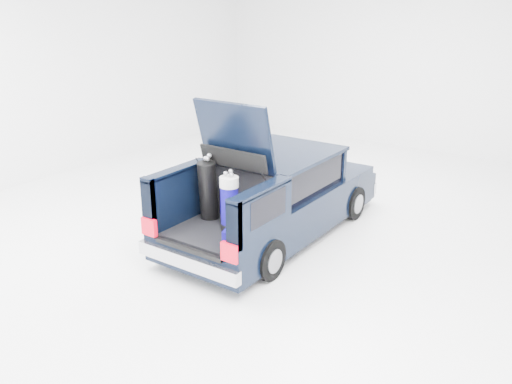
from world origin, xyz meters
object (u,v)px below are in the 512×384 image
Objects in this scene: red_suitcase at (261,214)px; black_golf_bag at (208,190)px; blue_duffel at (239,236)px; car at (276,196)px; blue_golf_bag at (229,203)px.

red_suitcase is 0.53× the size of black_golf_bag.
blue_duffel is (0.93, -0.46, -0.37)m from black_golf_bag.
red_suitcase is at bearing -67.26° from car.
blue_golf_bag reaches higher than blue_duffel.
car is at bearing 57.63° from black_golf_bag.
black_golf_bag is (-0.43, -1.28, 0.39)m from car.
blue_duffel is (0.50, -1.75, 0.03)m from car.
black_golf_bag is 2.22× the size of blue_duffel.
blue_duffel is at bearing -74.03° from car.
blue_golf_bag is (0.11, -1.45, 0.35)m from car.
red_suitcase is 1.18× the size of blue_duffel.
car is 1.82m from blue_duffel.
blue_golf_bag is at bearing -31.03° from black_golf_bag.
car is at bearing 89.71° from blue_duffel.
black_golf_bag is 1.10× the size of blue_golf_bag.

